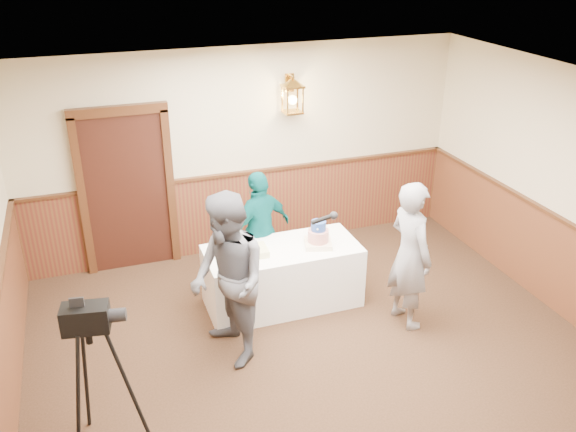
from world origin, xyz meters
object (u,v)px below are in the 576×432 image
Objects in this scene: sheet_cake_green at (229,250)px; baker at (410,255)px; assistant_p at (260,230)px; sheet_cake_yellow at (251,252)px; tv_camera_rig at (98,390)px; display_table at (282,276)px; interviewer at (228,281)px; tiered_cake at (318,236)px.

sheet_cake_green is 2.03m from baker.
sheet_cake_yellow is at bearing 39.37° from assistant_p.
sheet_cake_green is 0.20× the size of tv_camera_rig.
interviewer is (-0.84, -0.78, 0.55)m from display_table.
sheet_cake_yellow is 0.89m from interviewer.
sheet_cake_yellow is 1.25× the size of sheet_cake_green.
baker reaches higher than tv_camera_rig.
tv_camera_rig reaches higher than sheet_cake_yellow.
assistant_p is (0.72, 1.28, -0.16)m from interviewer.
tv_camera_rig is (-3.39, -0.87, -0.20)m from baker.
display_table is 2.77m from tv_camera_rig.
tiered_cake is at bearing 41.45° from tv_camera_rig.
baker is 1.13× the size of assistant_p.
interviewer is 1.07× the size of baker.
interviewer is 1.48m from assistant_p.
interviewer is 1.25× the size of tv_camera_rig.
display_table is 0.65m from tiered_cake.
interviewer is 1.21× the size of assistant_p.
interviewer is at bearing 43.50° from tv_camera_rig.
tiered_cake is at bearing 109.11° from assistant_p.
tv_camera_rig reaches higher than sheet_cake_green.
baker reaches higher than sheet_cake_yellow.
tiered_cake is 0.81m from sheet_cake_yellow.
baker is 3.50m from tv_camera_rig.
sheet_cake_green is at bearing 170.65° from tiered_cake.
tiered_cake is 0.25× the size of assistant_p.
interviewer reaches higher than tv_camera_rig.
assistant_p reaches higher than sheet_cake_green.
display_table is 0.57m from sheet_cake_yellow.
sheet_cake_yellow is at bearing 55.75° from baker.
tv_camera_rig is at bearing -131.52° from sheet_cake_green.
tiered_cake is 0.79m from assistant_p.
sheet_cake_yellow is (-0.80, 0.05, -0.09)m from tiered_cake.
interviewer is (-0.45, -0.76, 0.14)m from sheet_cake_yellow.
assistant_p reaches higher than display_table.
tv_camera_rig is at bearing -137.29° from sheet_cake_yellow.
sheet_cake_green is (-0.61, 0.09, 0.41)m from display_table.
tiered_cake is at bearing -10.92° from display_table.
interviewer is (-0.22, -0.87, 0.14)m from sheet_cake_green.
assistant_p is (-0.11, 0.50, 0.39)m from display_table.
display_table is 1.05× the size of baker.
sheet_cake_yellow is 0.25× the size of tv_camera_rig.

